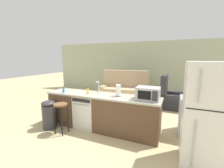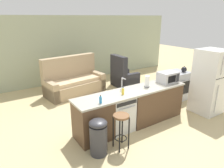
{
  "view_description": "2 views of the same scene",
  "coord_description": "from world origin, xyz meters",
  "px_view_note": "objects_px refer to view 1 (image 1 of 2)",
  "views": [
    {
      "loc": [
        1.85,
        -3.23,
        1.8
      ],
      "look_at": [
        0.11,
        0.8,
        1.04
      ],
      "focal_mm": 24.0,
      "sensor_mm": 36.0,
      "label": 1
    },
    {
      "loc": [
        -2.66,
        -3.4,
        2.55
      ],
      "look_at": [
        -0.03,
        0.63,
        0.92
      ],
      "focal_mm": 32.0,
      "sensor_mm": 36.0,
      "label": 2
    }
  ],
  "objects_px": {
    "dish_soap_bottle": "(64,90)",
    "kettle": "(209,97)",
    "dishwasher": "(88,111)",
    "soap_bottle": "(88,91)",
    "stove_range": "(197,117)",
    "bar_stool": "(61,112)",
    "refrigerator": "(207,117)",
    "trash_bin": "(49,114)",
    "couch": "(125,91)",
    "armchair": "(169,98)",
    "microwave": "(148,93)",
    "paper_towel_roll": "(118,91)"
  },
  "relations": [
    {
      "from": "kettle",
      "to": "dish_soap_bottle",
      "type": "bearing_deg",
      "value": -169.43
    },
    {
      "from": "microwave",
      "to": "trash_bin",
      "type": "xyz_separation_m",
      "value": [
        -2.4,
        -0.52,
        -0.66
      ]
    },
    {
      "from": "stove_range",
      "to": "kettle",
      "type": "distance_m",
      "value": 0.57
    },
    {
      "from": "bar_stool",
      "to": "trash_bin",
      "type": "bearing_deg",
      "value": 170.35
    },
    {
      "from": "stove_range",
      "to": "armchair",
      "type": "distance_m",
      "value": 2.05
    },
    {
      "from": "dishwasher",
      "to": "kettle",
      "type": "xyz_separation_m",
      "value": [
        2.77,
        0.42,
        0.56
      ]
    },
    {
      "from": "refrigerator",
      "to": "kettle",
      "type": "height_order",
      "value": "refrigerator"
    },
    {
      "from": "refrigerator",
      "to": "paper_towel_roll",
      "type": "bearing_deg",
      "value": 161.81
    },
    {
      "from": "trash_bin",
      "to": "armchair",
      "type": "height_order",
      "value": "armchair"
    },
    {
      "from": "refrigerator",
      "to": "trash_bin",
      "type": "distance_m",
      "value": 3.47
    },
    {
      "from": "kettle",
      "to": "microwave",
      "type": "bearing_deg",
      "value": -160.69
    },
    {
      "from": "couch",
      "to": "soap_bottle",
      "type": "bearing_deg",
      "value": -90.22
    },
    {
      "from": "couch",
      "to": "microwave",
      "type": "bearing_deg",
      "value": -62.51
    },
    {
      "from": "dishwasher",
      "to": "paper_towel_roll",
      "type": "distance_m",
      "value": 1.05
    },
    {
      "from": "soap_bottle",
      "to": "dish_soap_bottle",
      "type": "relative_size",
      "value": 1.0
    },
    {
      "from": "paper_towel_roll",
      "to": "soap_bottle",
      "type": "relative_size",
      "value": 1.6
    },
    {
      "from": "dish_soap_bottle",
      "to": "couch",
      "type": "relative_size",
      "value": 0.08
    },
    {
      "from": "paper_towel_roll",
      "to": "armchair",
      "type": "distance_m",
      "value": 2.77
    },
    {
      "from": "dishwasher",
      "to": "armchair",
      "type": "bearing_deg",
      "value": 52.2
    },
    {
      "from": "trash_bin",
      "to": "couch",
      "type": "distance_m",
      "value": 3.5
    },
    {
      "from": "stove_range",
      "to": "refrigerator",
      "type": "relative_size",
      "value": 0.51
    },
    {
      "from": "refrigerator",
      "to": "soap_bottle",
      "type": "distance_m",
      "value": 2.59
    },
    {
      "from": "kettle",
      "to": "bar_stool",
      "type": "xyz_separation_m",
      "value": [
        -3.14,
        -1.02,
        -0.45
      ]
    },
    {
      "from": "kettle",
      "to": "bar_stool",
      "type": "bearing_deg",
      "value": -161.97
    },
    {
      "from": "stove_range",
      "to": "microwave",
      "type": "relative_size",
      "value": 1.8
    },
    {
      "from": "stove_range",
      "to": "armchair",
      "type": "relative_size",
      "value": 0.75
    },
    {
      "from": "stove_range",
      "to": "couch",
      "type": "height_order",
      "value": "couch"
    },
    {
      "from": "dish_soap_bottle",
      "to": "kettle",
      "type": "xyz_separation_m",
      "value": [
        3.37,
        0.63,
        0.01
      ]
    },
    {
      "from": "bar_stool",
      "to": "armchair",
      "type": "xyz_separation_m",
      "value": [
        2.29,
        3.08,
        -0.19
      ]
    },
    {
      "from": "bar_stool",
      "to": "couch",
      "type": "xyz_separation_m",
      "value": [
        0.44,
        3.46,
        -0.14
      ]
    },
    {
      "from": "soap_bottle",
      "to": "trash_bin",
      "type": "distance_m",
      "value": 1.17
    },
    {
      "from": "microwave",
      "to": "bar_stool",
      "type": "distance_m",
      "value": 2.08
    },
    {
      "from": "kettle",
      "to": "trash_bin",
      "type": "distance_m",
      "value": 3.78
    },
    {
      "from": "dishwasher",
      "to": "dish_soap_bottle",
      "type": "bearing_deg",
      "value": -161.05
    },
    {
      "from": "stove_range",
      "to": "refrigerator",
      "type": "xyz_separation_m",
      "value": [
        -0.0,
        -1.1,
        0.42
      ]
    },
    {
      "from": "soap_bottle",
      "to": "dish_soap_bottle",
      "type": "xyz_separation_m",
      "value": [
        -0.66,
        -0.14,
        0.0
      ]
    },
    {
      "from": "refrigerator",
      "to": "dish_soap_bottle",
      "type": "xyz_separation_m",
      "value": [
        -3.2,
        0.34,
        0.1
      ]
    },
    {
      "from": "dish_soap_bottle",
      "to": "kettle",
      "type": "distance_m",
      "value": 3.43
    },
    {
      "from": "stove_range",
      "to": "couch",
      "type": "xyz_separation_m",
      "value": [
        -2.53,
        2.31,
        -0.06
      ]
    },
    {
      "from": "soap_bottle",
      "to": "stove_range",
      "type": "bearing_deg",
      "value": 13.5
    },
    {
      "from": "dishwasher",
      "to": "couch",
      "type": "distance_m",
      "value": 2.86
    },
    {
      "from": "soap_bottle",
      "to": "couch",
      "type": "relative_size",
      "value": 0.08
    },
    {
      "from": "microwave",
      "to": "couch",
      "type": "relative_size",
      "value": 0.24
    },
    {
      "from": "microwave",
      "to": "couch",
      "type": "height_order",
      "value": "couch"
    },
    {
      "from": "microwave",
      "to": "couch",
      "type": "distance_m",
      "value": 3.29
    },
    {
      "from": "paper_towel_roll",
      "to": "soap_bottle",
      "type": "height_order",
      "value": "paper_towel_roll"
    },
    {
      "from": "refrigerator",
      "to": "kettle",
      "type": "relative_size",
      "value": 8.54
    },
    {
      "from": "kettle",
      "to": "couch",
      "type": "distance_m",
      "value": 3.69
    },
    {
      "from": "stove_range",
      "to": "bar_stool",
      "type": "bearing_deg",
      "value": -158.88
    },
    {
      "from": "soap_bottle",
      "to": "armchair",
      "type": "relative_size",
      "value": 0.15
    }
  ]
}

